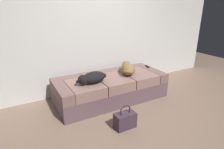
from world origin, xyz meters
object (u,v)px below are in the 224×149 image
at_px(dog_dark, 92,78).
at_px(dog_tan, 128,68).
at_px(handbag, 125,120).
at_px(couch, 111,88).
at_px(tv_remote, 147,66).

bearing_deg(dog_dark, dog_tan, 9.65).
height_order(dog_dark, handbag, dog_dark).
bearing_deg(handbag, dog_dark, 103.61).
distance_m(couch, tv_remote, 1.03).
relative_size(dog_dark, dog_tan, 1.00).
height_order(dog_dark, tv_remote, dog_dark).
bearing_deg(dog_dark, couch, 19.34).
distance_m(couch, dog_dark, 0.59).
height_order(dog_tan, tv_remote, dog_tan).
relative_size(tv_remote, handbag, 0.40).
bearing_deg(tv_remote, handbag, -124.43).
relative_size(couch, handbag, 5.62).
relative_size(couch, dog_tan, 3.56).
height_order(couch, tv_remote, tv_remote).
distance_m(dog_dark, tv_remote, 1.48).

